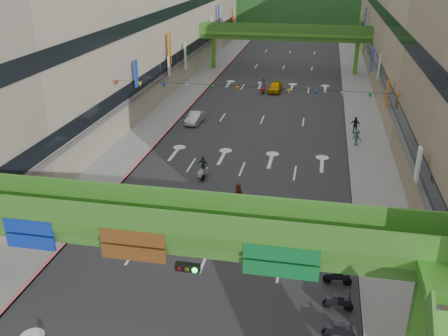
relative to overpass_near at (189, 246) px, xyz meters
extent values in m
cube|color=#28282B|center=(-0.93, 44.62, -5.20)|extent=(18.00, 140.00, 0.02)
cube|color=gray|center=(-11.93, 44.62, -5.13)|extent=(4.00, 140.00, 0.15)
cube|color=gray|center=(10.07, 44.62, -5.13)|extent=(4.00, 140.00, 0.15)
cube|color=#CC5959|center=(-10.03, 44.62, -5.12)|extent=(0.20, 140.00, 0.18)
cube|color=gray|center=(8.17, 44.62, -5.12)|extent=(0.20, 140.00, 0.18)
cube|color=#9E937F|center=(-19.93, 44.62, 4.29)|extent=(12.00, 95.00, 19.00)
cube|color=black|center=(-13.88, 44.62, -1.01)|extent=(0.08, 90.25, 1.40)
cube|color=black|center=(-13.88, 44.62, 4.99)|extent=(0.08, 90.25, 1.40)
cube|color=gray|center=(18.07, 44.62, 4.29)|extent=(12.00, 95.00, 19.00)
cube|color=black|center=(12.02, 44.62, -1.01)|extent=(0.08, 90.25, 1.40)
cube|color=black|center=(12.02, 44.62, 4.99)|extent=(0.08, 90.25, 1.40)
cube|color=#4C9E2D|center=(-0.93, 0.62, 0.54)|extent=(28.00, 2.20, 0.50)
cube|color=#387223|center=(-0.93, 0.62, -0.06)|extent=(28.00, 1.76, 0.70)
cube|color=#4C9E2D|center=(10.07, 0.62, -2.81)|extent=(0.60, 0.60, 4.80)
cube|color=#387223|center=(-0.93, -0.42, 1.34)|extent=(28.00, 0.12, 1.10)
cube|color=#387223|center=(-0.93, 1.66, 1.34)|extent=(28.00, 0.12, 1.10)
cube|color=navy|center=(-7.43, -0.46, -0.06)|extent=(2.40, 0.12, 1.50)
cube|color=#593314|center=(-2.43, -0.46, -0.06)|extent=(3.00, 0.12, 1.50)
cube|color=#0C5926|center=(4.07, -0.46, -0.06)|extent=(3.20, 0.12, 1.50)
cube|color=black|center=(0.07, -0.61, -0.71)|extent=(1.10, 0.28, 0.35)
cube|color=#4C9E2D|center=(-0.93, 59.62, 0.54)|extent=(28.00, 2.20, 0.50)
cube|color=#387223|center=(-0.93, 59.62, -0.06)|extent=(28.00, 1.76, 0.70)
cube|color=#4C9E2D|center=(-11.93, 59.62, -2.81)|extent=(0.60, 0.60, 4.80)
cube|color=#4C9E2D|center=(10.07, 59.62, -2.81)|extent=(0.60, 0.60, 4.80)
cube|color=#387223|center=(-0.93, 58.58, 1.34)|extent=(28.00, 0.12, 1.10)
cube|color=#387223|center=(-0.93, 60.66, 1.34)|extent=(28.00, 0.12, 1.10)
ellipsoid|color=#1C4419|center=(-15.93, 154.62, -5.21)|extent=(168.00, 140.00, 112.00)
ellipsoid|color=#1C4419|center=(24.07, 174.62, -5.21)|extent=(208.00, 176.00, 128.00)
cylinder|color=black|center=(-0.93, 24.62, 0.99)|extent=(26.00, 0.03, 0.03)
cone|color=red|center=(-13.43, 24.62, 0.74)|extent=(0.36, 0.36, 0.40)
cone|color=gold|center=(-11.16, 24.62, 0.74)|extent=(0.36, 0.36, 0.40)
cone|color=#193FB2|center=(-8.89, 24.62, 0.74)|extent=(0.36, 0.36, 0.40)
cone|color=silver|center=(-6.61, 24.62, 0.74)|extent=(0.36, 0.36, 0.40)
cone|color=#198C33|center=(-4.34, 24.62, 0.74)|extent=(0.36, 0.36, 0.40)
cone|color=orange|center=(-2.07, 24.62, 0.74)|extent=(0.36, 0.36, 0.40)
cone|color=red|center=(0.20, 24.62, 0.74)|extent=(0.36, 0.36, 0.40)
cone|color=gold|center=(2.48, 24.62, 0.74)|extent=(0.36, 0.36, 0.40)
cone|color=#193FB2|center=(4.75, 24.62, 0.74)|extent=(0.36, 0.36, 0.40)
cone|color=silver|center=(7.02, 24.62, 0.74)|extent=(0.36, 0.36, 0.40)
cone|color=#198C33|center=(9.29, 24.62, 0.74)|extent=(0.36, 0.36, 0.40)
cone|color=orange|center=(11.57, 24.62, 0.74)|extent=(0.36, 0.36, 0.40)
cube|color=black|center=(0.03, 13.16, -4.66)|extent=(0.49, 1.33, 0.35)
cube|color=black|center=(0.03, 13.16, -4.41)|extent=(0.36, 0.58, 0.18)
cube|color=black|center=(0.09, 13.70, -4.16)|extent=(0.55, 0.12, 0.06)
cylinder|color=black|center=(0.09, 13.70, -4.96)|extent=(0.15, 0.51, 0.50)
cylinder|color=black|center=(-0.03, 12.61, -4.96)|extent=(0.15, 0.51, 0.50)
imported|color=maroon|center=(0.03, 13.16, -3.95)|extent=(0.95, 0.77, 1.81)
cube|color=#98989F|center=(-3.78, 18.13, -4.66)|extent=(0.63, 1.35, 0.35)
cube|color=#98989F|center=(-3.78, 18.13, -4.41)|extent=(0.41, 0.60, 0.18)
cube|color=#98989F|center=(-3.90, 18.67, -4.16)|extent=(0.55, 0.18, 0.06)
cylinder|color=black|center=(-3.90, 18.67, -4.96)|extent=(0.21, 0.51, 0.50)
cylinder|color=black|center=(-3.65, 17.59, -4.96)|extent=(0.21, 0.51, 0.50)
imported|color=#2A373C|center=(-3.78, 18.13, -4.04)|extent=(1.02, 0.60, 1.63)
cube|color=maroon|center=(-2.24, 46.00, -4.66)|extent=(0.52, 1.34, 0.35)
cube|color=maroon|center=(-2.24, 46.00, -4.41)|extent=(0.37, 0.59, 0.18)
cube|color=maroon|center=(-2.31, 46.54, -4.16)|extent=(0.55, 0.13, 0.06)
cylinder|color=black|center=(-2.31, 46.54, -4.96)|extent=(0.17, 0.51, 0.50)
cylinder|color=black|center=(-2.16, 45.45, -4.96)|extent=(0.17, 0.51, 0.50)
imported|color=#424148|center=(-2.24, 46.00, -3.99)|extent=(0.92, 0.66, 1.74)
cube|color=black|center=(6.87, 1.32, -4.66)|extent=(1.32, 0.43, 0.35)
cube|color=black|center=(6.87, 1.32, -4.41)|extent=(0.57, 0.34, 0.18)
cube|color=black|center=(7.42, 1.28, -4.16)|extent=(0.10, 0.55, 0.06)
cylinder|color=black|center=(6.32, 1.35, -4.96)|extent=(0.51, 0.13, 0.50)
cube|color=black|center=(6.87, 3.52, -4.66)|extent=(1.32, 0.43, 0.35)
cube|color=black|center=(6.87, 3.52, -4.41)|extent=(0.57, 0.34, 0.18)
cube|color=black|center=(7.42, 3.48, -4.16)|extent=(0.10, 0.55, 0.06)
cylinder|color=black|center=(7.42, 3.48, -4.96)|extent=(0.51, 0.13, 0.50)
cylinder|color=black|center=(6.32, 3.55, -4.96)|extent=(0.51, 0.13, 0.50)
cube|color=black|center=(6.87, 5.72, -4.66)|extent=(1.32, 0.43, 0.35)
cube|color=black|center=(6.87, 5.72, -4.41)|extent=(0.57, 0.34, 0.18)
cube|color=black|center=(7.42, 5.68, -4.16)|extent=(0.10, 0.55, 0.06)
cylinder|color=black|center=(7.42, 5.68, -4.96)|extent=(0.51, 0.13, 0.50)
cylinder|color=black|center=(6.32, 5.75, -4.96)|extent=(0.51, 0.13, 0.50)
cube|color=black|center=(6.87, 7.92, -4.66)|extent=(1.32, 0.43, 0.35)
cube|color=black|center=(6.87, 7.92, -4.41)|extent=(0.57, 0.34, 0.18)
cube|color=black|center=(7.42, 7.88, -4.16)|extent=(0.10, 0.55, 0.06)
cylinder|color=black|center=(7.42, 7.88, -4.96)|extent=(0.51, 0.13, 0.50)
cylinder|color=black|center=(6.32, 7.95, -4.96)|extent=(0.51, 0.13, 0.50)
cube|color=black|center=(6.87, 10.12, -4.66)|extent=(1.32, 0.43, 0.35)
cube|color=black|center=(6.87, 10.12, -4.41)|extent=(0.57, 0.34, 0.18)
cube|color=black|center=(7.42, 10.08, -4.16)|extent=(0.10, 0.55, 0.06)
cylinder|color=black|center=(7.42, 10.08, -4.96)|extent=(0.51, 0.13, 0.50)
cylinder|color=black|center=(6.32, 10.15, -4.96)|extent=(0.51, 0.13, 0.50)
imported|color=#B7B7BF|center=(-7.93, 32.10, -4.59)|extent=(1.61, 3.82, 1.23)
imported|color=#D59200|center=(-0.75, 47.03, -4.54)|extent=(1.76, 3.99, 1.34)
imported|color=maroon|center=(8.87, 10.48, -4.45)|extent=(0.80, 0.66, 1.51)
imported|color=black|center=(8.87, 31.54, -4.34)|extent=(1.08, 0.66, 1.72)
imported|color=#314956|center=(8.87, 28.03, -4.43)|extent=(0.86, 0.79, 1.54)
camera|label=1|loc=(5.12, -18.09, 11.83)|focal=40.00mm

